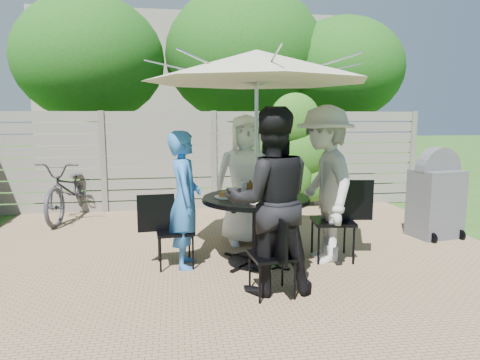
{
  "coord_description": "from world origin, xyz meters",
  "views": [
    {
      "loc": [
        -0.72,
        -4.96,
        1.76
      ],
      "look_at": [
        0.05,
        0.09,
        0.99
      ],
      "focal_mm": 32.0,
      "sensor_mm": 36.0,
      "label": 1
    }
  ],
  "objects": [
    {
      "name": "backyard_envelope",
      "position": [
        0.09,
        10.29,
        2.61
      ],
      "size": [
        60.0,
        60.0,
        5.0
      ],
      "color": "#305219",
      "rests_on": "ground"
    },
    {
      "name": "patio_table",
      "position": [
        0.21,
        -0.11,
        0.57
      ],
      "size": [
        1.27,
        1.27,
        0.82
      ],
      "rotation": [
        0.0,
        0.0,
        -0.02
      ],
      "color": "black",
      "rests_on": "ground"
    },
    {
      "name": "umbrella",
      "position": [
        0.21,
        -0.11,
        2.31
      ],
      "size": [
        2.63,
        2.63,
        2.49
      ],
      "rotation": [
        0.0,
        0.0,
        -0.02
      ],
      "color": "silver",
      "rests_on": "ground"
    },
    {
      "name": "chair_back",
      "position": [
        0.23,
        0.86,
        0.3
      ],
      "size": [
        0.51,
        0.73,
        0.98
      ],
      "rotation": [
        0.0,
        0.0,
        4.8
      ],
      "color": "black",
      "rests_on": "ground"
    },
    {
      "name": "person_back",
      "position": [
        0.23,
        0.72,
        0.89
      ],
      "size": [
        0.88,
        0.59,
        1.78
      ],
      "primitive_type": "imported",
      "rotation": [
        0.0,
        0.0,
        6.26
      ],
      "color": "white",
      "rests_on": "ground"
    },
    {
      "name": "chair_left",
      "position": [
        -0.75,
        -0.09,
        0.26
      ],
      "size": [
        0.65,
        0.45,
        0.88
      ],
      "rotation": [
        0.0,
        0.0,
        6.36
      ],
      "color": "black",
      "rests_on": "ground"
    },
    {
      "name": "person_left",
      "position": [
        -0.62,
        -0.09,
        0.8
      ],
      "size": [
        0.39,
        0.59,
        1.6
      ],
      "primitive_type": "imported",
      "rotation": [
        0.0,
        0.0,
        7.83
      ],
      "color": "blue",
      "rests_on": "ground"
    },
    {
      "name": "chair_front",
      "position": [
        0.19,
        -1.07,
        0.25
      ],
      "size": [
        0.44,
        0.62,
        0.84
      ],
      "rotation": [
        0.0,
        0.0,
        1.67
      ],
      "color": "black",
      "rests_on": "ground"
    },
    {
      "name": "person_front",
      "position": [
        0.19,
        -0.94,
        0.92
      ],
      "size": [
        0.91,
        0.72,
        1.85
      ],
      "primitive_type": "imported",
      "rotation": [
        0.0,
        0.0,
        3.12
      ],
      "color": "black",
      "rests_on": "ground"
    },
    {
      "name": "chair_right",
      "position": [
        1.18,
        -0.13,
        0.3
      ],
      "size": [
        0.75,
        0.54,
        1.0
      ],
      "rotation": [
        0.0,
        0.0,
        3.01
      ],
      "color": "black",
      "rests_on": "ground"
    },
    {
      "name": "person_right",
      "position": [
        1.04,
        -0.12,
        0.94
      ],
      "size": [
        0.73,
        1.23,
        1.89
      ],
      "primitive_type": "imported",
      "rotation": [
        0.0,
        0.0,
        4.69
      ],
      "color": "#B1AFAC",
      "rests_on": "ground"
    },
    {
      "name": "plate_back",
      "position": [
        0.22,
        0.25,
        0.84
      ],
      "size": [
        0.26,
        0.26,
        0.06
      ],
      "color": "white",
      "rests_on": "patio_table"
    },
    {
      "name": "plate_left",
      "position": [
        -0.15,
        -0.1,
        0.84
      ],
      "size": [
        0.26,
        0.26,
        0.06
      ],
      "color": "white",
      "rests_on": "patio_table"
    },
    {
      "name": "plate_front",
      "position": [
        0.2,
        -0.47,
        0.84
      ],
      "size": [
        0.26,
        0.26,
        0.06
      ],
      "color": "white",
      "rests_on": "patio_table"
    },
    {
      "name": "plate_right",
      "position": [
        0.57,
        -0.11,
        0.84
      ],
      "size": [
        0.26,
        0.26,
        0.06
      ],
      "color": "white",
      "rests_on": "patio_table"
    },
    {
      "name": "glass_back",
      "position": [
        0.11,
        0.16,
        0.89
      ],
      "size": [
        0.07,
        0.07,
        0.14
      ],
      "primitive_type": "cylinder",
      "color": "silver",
      "rests_on": "patio_table"
    },
    {
      "name": "glass_left",
      "position": [
        -0.05,
        -0.2,
        0.89
      ],
      "size": [
        0.07,
        0.07,
        0.14
      ],
      "primitive_type": "cylinder",
      "color": "silver",
      "rests_on": "patio_table"
    },
    {
      "name": "glass_front",
      "position": [
        0.31,
        -0.37,
        0.89
      ],
      "size": [
        0.07,
        0.07,
        0.14
      ],
      "primitive_type": "cylinder",
      "color": "silver",
      "rests_on": "patio_table"
    },
    {
      "name": "syrup_jug",
      "position": [
        0.15,
        -0.05,
        0.9
      ],
      "size": [
        0.09,
        0.09,
        0.16
      ],
      "primitive_type": "cylinder",
      "color": "#59280C",
      "rests_on": "patio_table"
    },
    {
      "name": "coffee_cup",
      "position": [
        0.32,
        0.11,
        0.88
      ],
      "size": [
        0.08,
        0.08,
        0.12
      ],
      "primitive_type": "cylinder",
      "color": "#C6B293",
      "rests_on": "patio_table"
    },
    {
      "name": "bicycle",
      "position": [
        -2.48,
        2.6,
        0.51
      ],
      "size": [
        0.98,
        2.03,
        1.02
      ],
      "primitive_type": "imported",
      "rotation": [
        0.0,
        0.0,
        -0.16
      ],
      "color": "#333338",
      "rests_on": "ground"
    },
    {
      "name": "bbq_grill",
      "position": [
        2.98,
        0.59,
        0.6
      ],
      "size": [
        0.72,
        0.6,
        1.32
      ],
      "rotation": [
        0.0,
        0.0,
        0.18
      ],
      "color": "#535357",
      "rests_on": "ground"
    }
  ]
}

